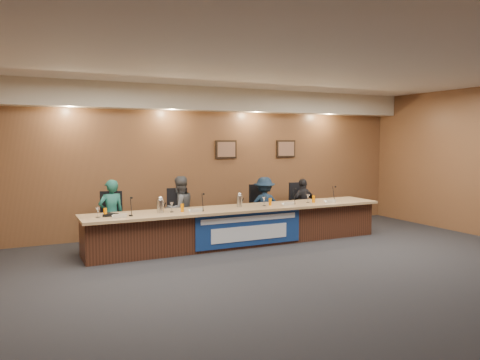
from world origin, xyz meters
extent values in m
plane|color=black|center=(0.00, 0.00, 0.00)|extent=(10.00, 10.00, 0.00)
cube|color=silver|center=(0.00, 0.00, 3.20)|extent=(10.00, 8.00, 0.04)
cube|color=brown|center=(0.00, 4.00, 1.60)|extent=(10.00, 0.04, 3.20)
cube|color=beige|center=(0.00, 3.75, 2.95)|extent=(10.00, 0.50, 0.50)
cube|color=#422215|center=(0.00, 2.40, 0.35)|extent=(6.00, 0.80, 0.70)
cube|color=tan|center=(0.00, 2.35, 0.72)|extent=(6.10, 0.95, 0.05)
cube|color=navy|center=(0.00, 1.99, 0.38)|extent=(2.20, 0.02, 0.65)
cube|color=silver|center=(0.00, 1.97, 0.58)|extent=(2.00, 0.01, 0.10)
cube|color=silver|center=(0.00, 1.97, 0.30)|extent=(1.60, 0.01, 0.28)
cube|color=black|center=(0.40, 3.97, 1.85)|extent=(0.52, 0.04, 0.42)
cube|color=black|center=(2.00, 3.97, 1.85)|extent=(0.52, 0.04, 0.42)
imported|color=#195348|center=(-2.37, 3.08, 0.66)|extent=(0.52, 0.38, 1.33)
imported|color=#47494C|center=(-1.03, 3.08, 0.67)|extent=(0.78, 0.68, 1.35)
imported|color=#0F2035|center=(0.92, 3.08, 0.63)|extent=(0.92, 0.70, 1.26)
imported|color=black|center=(1.93, 3.08, 0.59)|extent=(0.74, 0.40, 1.19)
cube|color=black|center=(-2.37, 3.18, 0.48)|extent=(0.59, 0.59, 0.08)
cube|color=black|center=(-1.03, 3.18, 0.48)|extent=(0.58, 0.58, 0.08)
cube|color=black|center=(0.92, 3.18, 0.48)|extent=(0.50, 0.50, 0.08)
cube|color=black|center=(1.93, 3.18, 0.48)|extent=(0.57, 0.57, 0.08)
cube|color=white|center=(-2.41, 2.09, 0.80)|extent=(0.24, 0.08, 0.10)
cylinder|color=black|center=(-2.20, 2.22, 0.76)|extent=(0.07, 0.07, 0.02)
cylinder|color=orange|center=(-2.61, 2.34, 0.82)|extent=(0.06, 0.06, 0.15)
cylinder|color=silver|center=(-2.74, 2.28, 0.84)|extent=(0.08, 0.08, 0.18)
cube|color=white|center=(-1.02, 2.12, 0.80)|extent=(0.24, 0.08, 0.10)
cylinder|color=black|center=(-0.88, 2.22, 0.76)|extent=(0.07, 0.07, 0.02)
cylinder|color=orange|center=(-1.24, 2.28, 0.82)|extent=(0.06, 0.06, 0.15)
cylinder|color=silver|center=(-1.43, 2.32, 0.84)|extent=(0.08, 0.08, 0.18)
cube|color=white|center=(0.96, 2.13, 0.80)|extent=(0.24, 0.08, 0.10)
cylinder|color=black|center=(1.13, 2.25, 0.76)|extent=(0.07, 0.07, 0.02)
cylinder|color=orange|center=(0.63, 2.32, 0.82)|extent=(0.06, 0.06, 0.15)
cylinder|color=silver|center=(0.49, 2.30, 0.84)|extent=(0.08, 0.08, 0.18)
cube|color=white|center=(1.96, 2.07, 0.80)|extent=(0.24, 0.08, 0.10)
cylinder|color=black|center=(2.12, 2.24, 0.76)|extent=(0.07, 0.07, 0.02)
cylinder|color=orange|center=(1.67, 2.29, 0.82)|extent=(0.06, 0.06, 0.15)
cylinder|color=silver|center=(1.53, 2.31, 0.84)|extent=(0.08, 0.08, 0.18)
cylinder|color=silver|center=(-1.63, 2.35, 0.87)|extent=(0.13, 0.13, 0.23)
cylinder|color=silver|center=(-0.02, 2.38, 0.86)|extent=(0.11, 0.11, 0.23)
cylinder|color=black|center=(-2.53, 2.37, 0.78)|extent=(0.32, 0.32, 0.05)
camera|label=1|loc=(-3.99, -5.83, 2.07)|focal=35.00mm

